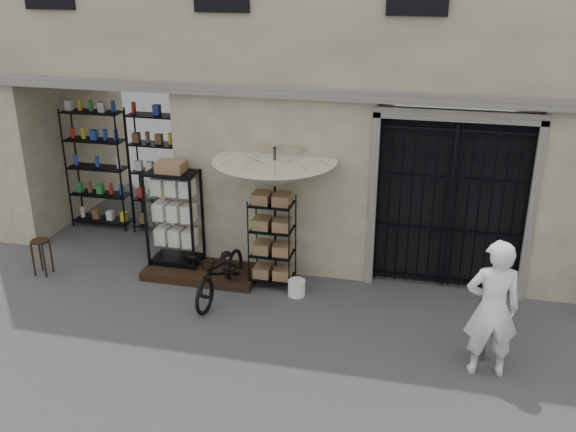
% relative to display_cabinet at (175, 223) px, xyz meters
% --- Properties ---
extents(ground, '(80.00, 80.00, 0.00)m').
position_rel_display_cabinet_xyz_m(ground, '(2.93, -1.70, -0.91)').
color(ground, black).
rests_on(ground, ground).
extents(main_building, '(14.00, 4.00, 9.00)m').
position_rel_display_cabinet_xyz_m(main_building, '(2.93, 2.30, 3.59)').
color(main_building, tan).
rests_on(main_building, ground).
extents(shop_recess, '(3.00, 1.70, 3.00)m').
position_rel_display_cabinet_xyz_m(shop_recess, '(-1.57, 1.10, 0.59)').
color(shop_recess, black).
rests_on(shop_recess, ground).
extents(shop_shelving, '(2.70, 0.50, 2.50)m').
position_rel_display_cabinet_xyz_m(shop_shelving, '(-1.62, 1.60, 0.34)').
color(shop_shelving, black).
rests_on(shop_shelving, ground).
extents(iron_gate, '(2.50, 0.21, 3.00)m').
position_rel_display_cabinet_xyz_m(iron_gate, '(4.68, 0.58, 0.59)').
color(iron_gate, black).
rests_on(iron_gate, ground).
extents(step_platform, '(2.00, 0.90, 0.15)m').
position_rel_display_cabinet_xyz_m(step_platform, '(0.53, -0.15, -0.84)').
color(step_platform, black).
rests_on(step_platform, ground).
extents(display_cabinet, '(0.93, 0.67, 1.84)m').
position_rel_display_cabinet_xyz_m(display_cabinet, '(0.00, 0.00, 0.00)').
color(display_cabinet, black).
rests_on(display_cabinet, step_platform).
extents(wire_rack, '(0.74, 0.56, 1.59)m').
position_rel_display_cabinet_xyz_m(wire_rack, '(1.83, -0.18, -0.13)').
color(wire_rack, black).
rests_on(wire_rack, ground).
extents(market_umbrella, '(2.29, 2.31, 2.91)m').
position_rel_display_cabinet_xyz_m(market_umbrella, '(1.84, -0.03, 1.18)').
color(market_umbrella, black).
rests_on(market_umbrella, ground).
extents(white_bucket, '(0.29, 0.29, 0.28)m').
position_rel_display_cabinet_xyz_m(white_bucket, '(2.31, -0.45, -0.77)').
color(white_bucket, white).
rests_on(white_bucket, ground).
extents(bicycle, '(0.70, 0.98, 1.75)m').
position_rel_display_cabinet_xyz_m(bicycle, '(1.11, -0.79, -0.91)').
color(bicycle, black).
rests_on(bicycle, ground).
extents(wooden_stool, '(0.40, 0.40, 0.66)m').
position_rel_display_cabinet_xyz_m(wooden_stool, '(-2.25, -0.72, -0.57)').
color(wooden_stool, black).
rests_on(wooden_stool, ground).
extents(steel_bollard, '(0.21, 0.21, 0.92)m').
position_rel_display_cabinet_xyz_m(steel_bollard, '(5.21, -1.65, -0.45)').
color(steel_bollard, slate).
rests_on(steel_bollard, ground).
extents(shopkeeper, '(0.98, 2.04, 0.47)m').
position_rel_display_cabinet_xyz_m(shopkeeper, '(5.26, -1.96, -0.91)').
color(shopkeeper, silver).
rests_on(shopkeeper, ground).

